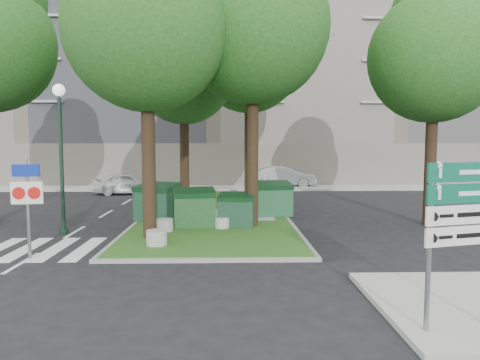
{
  "coord_description": "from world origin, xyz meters",
  "views": [
    {
      "loc": [
        1.1,
        -11.49,
        3.25
      ],
      "look_at": [
        1.49,
        2.77,
        2.0
      ],
      "focal_mm": 32.0,
      "sensor_mm": 36.0,
      "label": 1
    }
  ],
  "objects_px": {
    "bollard_left": "(157,238)",
    "bollard_right": "(222,223)",
    "tree_street_right": "(437,45)",
    "directional_sign": "(460,218)",
    "tree_median_far": "(250,48)",
    "dumpster_a": "(157,202)",
    "tree_median_near_right": "(255,13)",
    "car_white": "(127,183)",
    "dumpster_d": "(273,199)",
    "traffic_sign_pole": "(27,195)",
    "litter_bin": "(250,203)",
    "car_silver": "(283,177)",
    "street_lamp": "(61,141)",
    "tree_median_mid": "(185,63)",
    "dumpster_c": "(237,210)",
    "dumpster_b": "(194,208)",
    "bollard_mid": "(165,225)",
    "tree_median_near_left": "(149,14)"
  },
  "relations": [
    {
      "from": "bollard_left",
      "to": "bollard_right",
      "type": "xyz_separation_m",
      "value": [
        1.97,
        2.6,
        -0.03
      ]
    },
    {
      "from": "tree_street_right",
      "to": "directional_sign",
      "type": "bearing_deg",
      "value": -113.23
    },
    {
      "from": "tree_median_far",
      "to": "dumpster_a",
      "type": "distance_m",
      "value": 10.62
    },
    {
      "from": "tree_median_near_right",
      "to": "directional_sign",
      "type": "height_order",
      "value": "tree_median_near_right"
    },
    {
      "from": "tree_median_near_right",
      "to": "car_white",
      "type": "relative_size",
      "value": 2.85
    },
    {
      "from": "dumpster_d",
      "to": "traffic_sign_pole",
      "type": "relative_size",
      "value": 0.62
    },
    {
      "from": "litter_bin",
      "to": "car_silver",
      "type": "bearing_deg",
      "value": 75.6
    },
    {
      "from": "street_lamp",
      "to": "tree_median_near_right",
      "type": "bearing_deg",
      "value": 6.73
    },
    {
      "from": "tree_median_mid",
      "to": "bollard_left",
      "type": "distance_m",
      "value": 10.08
    },
    {
      "from": "tree_median_mid",
      "to": "tree_median_far",
      "type": "relative_size",
      "value": 0.84
    },
    {
      "from": "dumpster_a",
      "to": "car_silver",
      "type": "height_order",
      "value": "dumpster_a"
    },
    {
      "from": "dumpster_d",
      "to": "street_lamp",
      "type": "relative_size",
      "value": 0.33
    },
    {
      "from": "dumpster_c",
      "to": "street_lamp",
      "type": "relative_size",
      "value": 0.28
    },
    {
      "from": "bollard_left",
      "to": "tree_median_near_right",
      "type": "bearing_deg",
      "value": 44.03
    },
    {
      "from": "dumpster_a",
      "to": "dumpster_b",
      "type": "bearing_deg",
      "value": -14.16
    },
    {
      "from": "dumpster_c",
      "to": "car_silver",
      "type": "bearing_deg",
      "value": 86.79
    },
    {
      "from": "bollard_left",
      "to": "traffic_sign_pole",
      "type": "bearing_deg",
      "value": -162.8
    },
    {
      "from": "dumpster_c",
      "to": "bollard_left",
      "type": "relative_size",
      "value": 2.37
    },
    {
      "from": "bollard_right",
      "to": "directional_sign",
      "type": "xyz_separation_m",
      "value": [
        4.12,
        -8.58,
        1.67
      ]
    },
    {
      "from": "directional_sign",
      "to": "traffic_sign_pole",
      "type": "bearing_deg",
      "value": 138.0
    },
    {
      "from": "tree_median_near_right",
      "to": "litter_bin",
      "type": "height_order",
      "value": "tree_median_near_right"
    },
    {
      "from": "tree_median_far",
      "to": "car_silver",
      "type": "xyz_separation_m",
      "value": [
        2.76,
        7.44,
        -7.54
      ]
    },
    {
      "from": "tree_median_mid",
      "to": "dumpster_d",
      "type": "xyz_separation_m",
      "value": [
        3.91,
        -2.3,
        -6.15
      ]
    },
    {
      "from": "dumpster_a",
      "to": "tree_median_mid",
      "type": "bearing_deg",
      "value": 99.77
    },
    {
      "from": "dumpster_d",
      "to": "bollard_left",
      "type": "bearing_deg",
      "value": -136.54
    },
    {
      "from": "car_silver",
      "to": "bollard_mid",
      "type": "bearing_deg",
      "value": 155.88
    },
    {
      "from": "tree_median_far",
      "to": "dumpster_a",
      "type": "height_order",
      "value": "tree_median_far"
    },
    {
      "from": "bollard_mid",
      "to": "dumpster_d",
      "type": "bearing_deg",
      "value": 37.52
    },
    {
      "from": "tree_median_near_left",
      "to": "bollard_left",
      "type": "distance_m",
      "value": 7.06
    },
    {
      "from": "bollard_mid",
      "to": "litter_bin",
      "type": "height_order",
      "value": "litter_bin"
    },
    {
      "from": "tree_median_far",
      "to": "traffic_sign_pole",
      "type": "height_order",
      "value": "tree_median_far"
    },
    {
      "from": "traffic_sign_pole",
      "to": "tree_street_right",
      "type": "bearing_deg",
      "value": 13.16
    },
    {
      "from": "dumpster_b",
      "to": "car_silver",
      "type": "xyz_separation_m",
      "value": [
        5.24,
        15.08,
        -0.03
      ]
    },
    {
      "from": "traffic_sign_pole",
      "to": "car_silver",
      "type": "relative_size",
      "value": 0.6
    },
    {
      "from": "tree_median_near_left",
      "to": "dumpster_a",
      "type": "height_order",
      "value": "tree_median_near_left"
    },
    {
      "from": "bollard_left",
      "to": "car_silver",
      "type": "distance_m",
      "value": 19.06
    },
    {
      "from": "tree_median_far",
      "to": "traffic_sign_pole",
      "type": "relative_size",
      "value": 4.22
    },
    {
      "from": "tree_median_near_left",
      "to": "tree_median_far",
      "type": "distance_m",
      "value": 10.24
    },
    {
      "from": "tree_median_far",
      "to": "bollard_right",
      "type": "xyz_separation_m",
      "value": [
        -1.43,
        -7.99,
        -8.01
      ]
    },
    {
      "from": "litter_bin",
      "to": "car_white",
      "type": "relative_size",
      "value": 0.19
    },
    {
      "from": "tree_median_far",
      "to": "dumpster_d",
      "type": "distance_m",
      "value": 9.2
    },
    {
      "from": "dumpster_d",
      "to": "tree_median_near_left",
      "type": "bearing_deg",
      "value": -145.12
    },
    {
      "from": "bollard_mid",
      "to": "car_silver",
      "type": "height_order",
      "value": "car_silver"
    },
    {
      "from": "tree_median_near_left",
      "to": "directional_sign",
      "type": "height_order",
      "value": "tree_median_near_left"
    },
    {
      "from": "bollard_left",
      "to": "directional_sign",
      "type": "relative_size",
      "value": 0.23
    },
    {
      "from": "dumpster_a",
      "to": "car_silver",
      "type": "bearing_deg",
      "value": 88.04
    },
    {
      "from": "dumpster_c",
      "to": "traffic_sign_pole",
      "type": "distance_m",
      "value": 7.2
    },
    {
      "from": "bollard_mid",
      "to": "dumpster_c",
      "type": "bearing_deg",
      "value": 18.42
    },
    {
      "from": "tree_median_near_left",
      "to": "directional_sign",
      "type": "xyz_separation_m",
      "value": [
        6.39,
        -7.08,
        -5.33
      ]
    },
    {
      "from": "tree_median_mid",
      "to": "street_lamp",
      "type": "bearing_deg",
      "value": -126.2
    }
  ]
}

